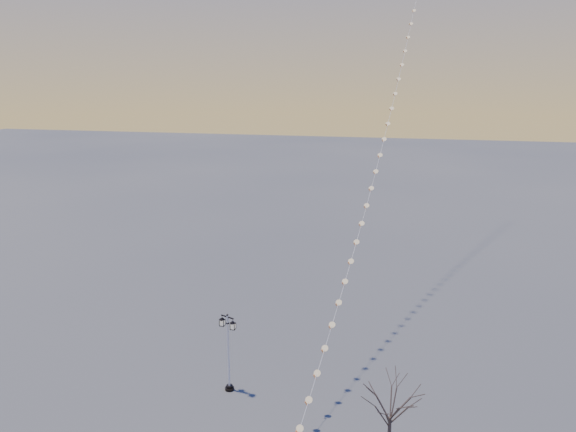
% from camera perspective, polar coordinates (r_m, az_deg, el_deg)
% --- Properties ---
extents(street_lamp, '(1.10, 0.65, 4.52)m').
position_cam_1_polar(street_lamp, '(29.05, -6.56, -14.24)').
color(street_lamp, black).
rests_on(street_lamp, ground).
extents(bare_tree, '(2.29, 2.29, 3.80)m').
position_cam_1_polar(bare_tree, '(24.59, 11.20, -19.80)').
color(bare_tree, '#382D26').
rests_on(bare_tree, ground).
extents(kite_train, '(5.97, 49.27, 41.17)m').
position_cam_1_polar(kite_train, '(43.60, 12.31, 19.42)').
color(kite_train, black).
rests_on(kite_train, ground).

